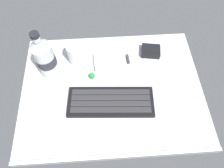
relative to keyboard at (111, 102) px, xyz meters
The scene contains 7 objects.
ground_plane 5.76cm from the keyboard, 81.68° to the left, with size 64.00×48.00×2.80cm.
keyboard is the anchor object (origin of this frame).
handheld_device 17.22cm from the keyboard, 85.16° to the left, with size 13.16×8.41×1.50cm.
juice_cup 22.10cm from the keyboard, 121.49° to the left, with size 6.40×6.40×8.50cm.
water_bottle 26.35cm from the keyboard, 147.19° to the left, with size 6.73×6.73×20.80cm.
charger_block 26.44cm from the keyboard, 50.26° to the left, with size 7.00×5.60×2.40cm, color black.
trackball_mouse 12.33cm from the keyboard, 120.23° to the left, with size 2.20×2.20×2.20cm, color #198C33.
Camera 1 is at (-2.35, -34.90, 64.82)cm, focal length 33.16 mm.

